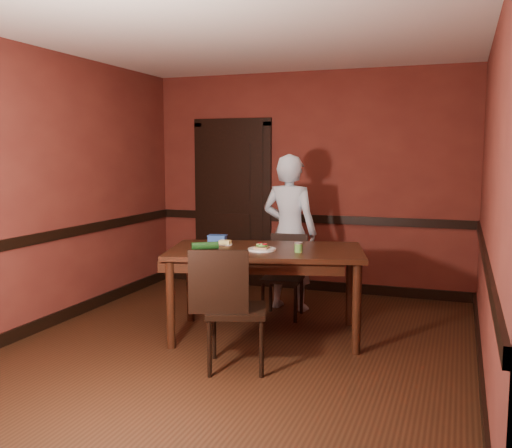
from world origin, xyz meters
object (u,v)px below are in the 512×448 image
Objects in this scene: chair_near at (237,308)px; chair_far at (283,277)px; cheese_saucer at (225,243)px; food_tub at (217,239)px; sauce_jar at (299,247)px; sandwich_plate at (262,248)px; dining_table at (266,293)px; person at (289,232)px.

chair_far is at bearing -105.73° from chair_near.
cheese_saucer is 0.71× the size of food_tub.
chair_near is at bearing -111.02° from sauce_jar.
cheese_saucer is (-0.44, 0.18, -0.00)m from sandwich_plate.
chair_far is (-0.04, 0.66, 0.01)m from dining_table.
sandwich_plate is at bearing -177.84° from sauce_jar.
dining_table is at bearing -91.60° from chair_far.
chair_near is at bearing 100.40° from person.
dining_table is 0.44m from sandwich_plate.
chair_near is 0.83m from sandwich_plate.
sauce_jar is 0.45× the size of food_tub.
person is at bearing -105.38° from chair_near.
food_tub is (-0.57, 0.18, 0.45)m from dining_table.
food_tub is at bearing 65.28° from person.
sandwich_plate is (0.03, -0.75, 0.42)m from chair_far.
sauce_jar reaches higher than dining_table.
sandwich_plate is (-0.05, 0.75, 0.36)m from chair_near.
food_tub is (-0.53, -0.47, 0.44)m from chair_far.
person reaches higher than chair_near.
chair_far is at bearing 116.88° from sauce_jar.
sandwich_plate is at bearing -105.13° from chair_near.
chair_far reaches higher than dining_table.
food_tub is (-0.61, 1.03, 0.38)m from chair_near.
food_tub is at bearing 153.60° from sandwich_plate.
cheese_saucer is at bearing 154.86° from dining_table.
food_tub is at bearing 147.57° from dining_table.
chair_near reaches higher than chair_far.
cheese_saucer is at bearing -81.10° from chair_near.
cheese_saucer is (-0.78, 0.17, -0.03)m from sauce_jar.
chair_far is at bearing 32.18° from food_tub.
dining_table is 0.57m from sauce_jar.
dining_table is 12.55× the size of cheese_saucer.
chair_near reaches higher than food_tub.
person is (-0.03, 0.34, 0.42)m from chair_far.
person is 12.05× the size of cheese_saucer.
person is 19.05× the size of sauce_jar.
dining_table is at bearing -105.96° from chair_near.
food_tub reaches higher than chair_far.
food_tub is at bearing -143.39° from chair_far.
chair_near reaches higher than sauce_jar.
chair_far is 0.83m from food_tub.
sauce_jar is (0.29, 0.76, 0.38)m from chair_near.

